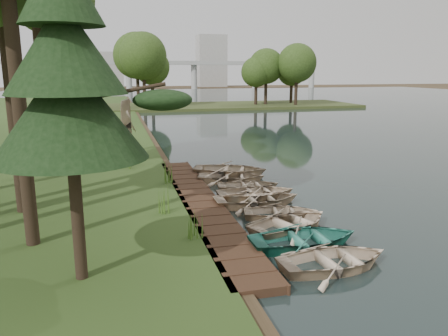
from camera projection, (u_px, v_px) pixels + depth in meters
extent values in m
plane|color=#3D2F1D|center=(236.00, 204.00, 19.06)|extent=(300.00, 300.00, 0.00)
cube|color=#352114|center=(200.00, 204.00, 18.65)|extent=(1.60, 16.00, 0.30)
cube|color=#37411D|center=(199.00, 106.00, 68.23)|extent=(50.00, 14.00, 0.45)
cylinder|color=black|center=(38.00, 91.00, 62.09)|extent=(0.50, 0.50, 4.80)
sphere|color=#2F4818|center=(35.00, 65.00, 61.31)|extent=(5.60, 5.60, 5.60)
cylinder|color=black|center=(87.00, 91.00, 63.68)|extent=(0.50, 0.50, 4.80)
sphere|color=#2F4818|center=(85.00, 65.00, 62.89)|extent=(5.60, 5.60, 5.60)
cylinder|color=black|center=(133.00, 90.00, 65.27)|extent=(0.50, 0.50, 4.80)
sphere|color=#2F4818|center=(132.00, 65.00, 64.48)|extent=(5.60, 5.60, 5.60)
cylinder|color=black|center=(177.00, 90.00, 66.86)|extent=(0.50, 0.50, 4.80)
sphere|color=#2F4818|center=(177.00, 65.00, 66.07)|extent=(5.60, 5.60, 5.60)
cylinder|color=black|center=(220.00, 89.00, 68.45)|extent=(0.50, 0.50, 4.80)
sphere|color=#2F4818|center=(220.00, 66.00, 67.66)|extent=(5.60, 5.60, 5.60)
cylinder|color=black|center=(260.00, 89.00, 70.04)|extent=(0.50, 0.50, 4.80)
sphere|color=#2F4818|center=(260.00, 66.00, 69.25)|extent=(5.60, 5.60, 5.60)
cylinder|color=black|center=(298.00, 88.00, 71.63)|extent=(0.50, 0.50, 4.80)
sphere|color=#2F4818|center=(299.00, 66.00, 70.84)|extent=(5.60, 5.60, 5.60)
cube|color=#A5A5A0|center=(162.00, 63.00, 133.24)|extent=(90.00, 4.00, 1.20)
cylinder|color=#A5A5A0|center=(59.00, 76.00, 126.97)|extent=(1.80, 1.80, 8.00)
cylinder|color=#A5A5A0|center=(129.00, 76.00, 131.73)|extent=(1.80, 1.80, 8.00)
cylinder|color=#A5A5A0|center=(194.00, 76.00, 136.50)|extent=(1.80, 1.80, 8.00)
cylinder|color=#A5A5A0|center=(255.00, 76.00, 141.27)|extent=(1.80, 1.80, 8.00)
cylinder|color=#A5A5A0|center=(312.00, 76.00, 146.04)|extent=(1.80, 1.80, 8.00)
cube|color=#A5A5A0|center=(211.00, 61.00, 156.72)|extent=(10.00, 8.00, 18.00)
cube|color=#A5A5A0|center=(111.00, 70.00, 153.76)|extent=(8.00, 8.00, 12.00)
imported|color=#CDB395|center=(335.00, 257.00, 12.71)|extent=(3.58, 2.67, 0.71)
imported|color=#2E806C|center=(305.00, 236.00, 14.23)|extent=(3.70, 2.66, 0.76)
imported|color=#CDB395|center=(291.00, 220.00, 15.79)|extent=(4.16, 3.64, 0.72)
imported|color=#CDB395|center=(281.00, 210.00, 17.08)|extent=(3.37, 2.72, 0.62)
imported|color=#CDB395|center=(257.00, 197.00, 18.63)|extent=(3.75, 2.72, 0.76)
imported|color=#CDB395|center=(256.00, 191.00, 19.62)|extent=(3.60, 2.59, 0.74)
imported|color=#CDB395|center=(248.00, 184.00, 21.08)|extent=(3.22, 2.45, 0.63)
imported|color=#CDB395|center=(231.00, 175.00, 22.58)|extent=(3.98, 3.28, 0.72)
imported|color=#CDB395|center=(230.00, 168.00, 23.97)|extent=(4.79, 4.16, 0.83)
imported|color=#CDB395|center=(130.00, 154.00, 26.78)|extent=(3.93, 2.93, 0.78)
cylinder|color=black|center=(19.00, 102.00, 12.98)|extent=(0.42, 0.42, 8.99)
cylinder|color=black|center=(10.00, 84.00, 16.12)|extent=(0.44, 0.44, 9.87)
cylinder|color=black|center=(42.00, 87.00, 22.43)|extent=(0.42, 0.42, 9.20)
cylinder|color=black|center=(64.00, 65.00, 25.35)|extent=(0.47, 0.47, 11.45)
cylinder|color=black|center=(77.00, 210.00, 11.27)|extent=(0.32, 0.32, 3.79)
cone|color=black|center=(69.00, 107.00, 10.69)|extent=(3.80, 3.80, 2.60)
cone|color=black|center=(64.00, 46.00, 10.38)|extent=(2.90, 2.90, 2.25)
cone|color=#3F661E|center=(195.00, 225.00, 14.34)|extent=(0.60, 0.60, 0.89)
cone|color=#3F661E|center=(165.00, 201.00, 16.85)|extent=(0.60, 0.60, 1.00)
cone|color=#3F661E|center=(128.00, 160.00, 24.61)|extent=(0.60, 0.60, 0.94)
cone|color=#3F661E|center=(167.00, 173.00, 21.43)|extent=(0.60, 0.60, 0.99)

